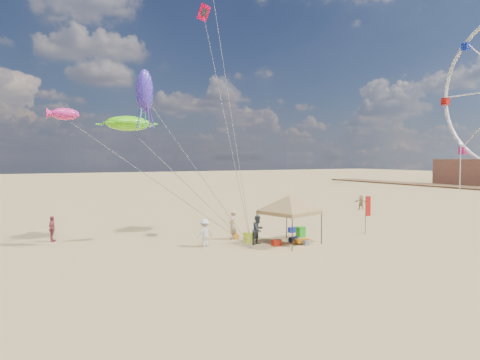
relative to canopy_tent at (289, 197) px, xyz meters
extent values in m
plane|color=tan|center=(-2.31, -0.72, -2.98)|extent=(280.00, 280.00, 0.00)
cylinder|color=black|center=(-1.77, 0.99, -2.02)|extent=(0.06, 0.06, 1.91)
cylinder|color=black|center=(0.99, 1.77, -2.02)|extent=(0.06, 0.06, 1.91)
cylinder|color=black|center=(-0.99, -1.77, -2.02)|extent=(0.06, 0.06, 1.91)
cylinder|color=black|center=(1.77, -0.99, -2.02)|extent=(0.06, 0.06, 1.91)
cube|color=olive|center=(0.00, 0.00, -0.95)|extent=(3.65, 3.65, 0.23)
pyramid|color=olive|center=(0.00, 0.00, 0.12)|extent=(5.59, 5.59, 0.96)
cylinder|color=black|center=(6.50, 0.08, -1.58)|extent=(0.04, 0.04, 2.79)
cube|color=#AE110D|center=(6.71, 0.05, -0.94)|extent=(0.41, 0.08, 1.40)
cube|color=#B11E0E|center=(-1.01, -0.09, -2.79)|extent=(0.54, 0.38, 0.38)
cube|color=#122494|center=(2.55, 3.35, -2.79)|extent=(0.54, 0.38, 0.38)
cylinder|color=black|center=(0.55, 0.33, -2.80)|extent=(0.69, 0.54, 0.36)
cylinder|color=orange|center=(-2.19, 3.13, -2.80)|extent=(0.54, 0.69, 0.36)
cube|color=#21941A|center=(2.09, 1.66, -2.63)|extent=(0.50, 0.50, 0.70)
cube|color=#D8F41B|center=(-2.23, 1.29, -2.63)|extent=(0.50, 0.50, 0.70)
cube|color=slate|center=(0.73, -0.82, -2.84)|extent=(0.34, 0.30, 0.28)
cube|color=orange|center=(0.74, -0.34, -2.78)|extent=(0.90, 0.50, 0.24)
imported|color=tan|center=(-2.49, 2.99, -2.01)|extent=(0.84, 0.81, 1.93)
imported|color=#36404A|center=(-1.78, 0.85, -2.06)|extent=(1.10, 1.00, 1.84)
imported|color=silver|center=(-5.04, 1.72, -2.13)|extent=(1.19, 0.81, 1.70)
imported|color=#A03D46|center=(-13.22, 7.73, -2.14)|extent=(0.72, 1.07, 1.68)
imported|color=tan|center=(16.77, 11.35, -2.20)|extent=(1.16, 1.46, 1.55)
cylinder|color=silver|center=(52.69, 25.28, 1.02)|extent=(0.16, 0.16, 8.00)
sphere|color=#FFF2CC|center=(52.69, 25.28, 5.02)|extent=(0.50, 0.50, 0.50)
cube|color=red|center=(69.69, 41.18, 14.99)|extent=(1.33, 1.33, 1.55)
cube|color=#142DA5|center=(69.69, 36.63, 25.97)|extent=(1.33, 1.33, 1.55)
cube|color=#F2268C|center=(69.69, 36.63, 4.01)|extent=(1.33, 1.33, 1.55)
ellipsoid|color=#51CD0E|center=(-8.49, 6.59, 4.75)|extent=(3.62, 3.29, 0.98)
ellipsoid|color=#D2257A|center=(-12.63, 3.92, 4.94)|extent=(1.68, 1.13, 0.68)
ellipsoid|color=#3E2BA7|center=(-8.31, 2.99, 6.40)|extent=(1.25, 1.25, 2.59)
cube|color=#D30032|center=(-1.83, 9.36, 13.88)|extent=(1.31, 1.09, 1.11)
camera|label=1|loc=(-15.00, -22.06, 2.46)|focal=31.73mm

